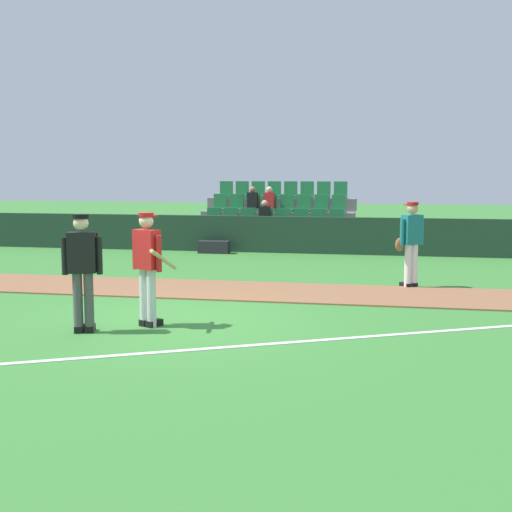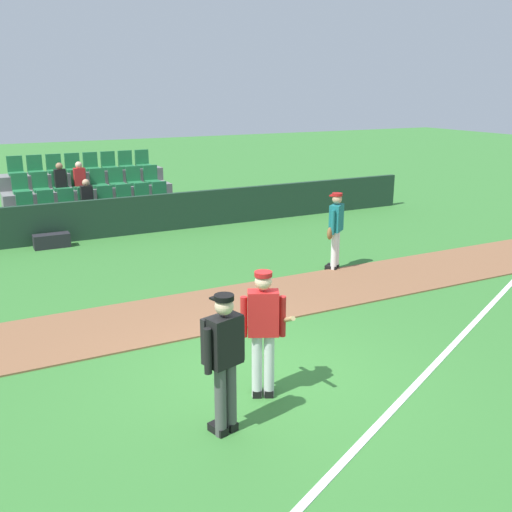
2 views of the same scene
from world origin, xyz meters
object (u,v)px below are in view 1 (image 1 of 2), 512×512
Objects in this scene: umpire_home_plate at (82,266)px; runner_teal_jersey at (411,241)px; equipment_bag at (214,247)px; batter_red_jersey at (148,264)px.

umpire_home_plate is 1.00× the size of runner_teal_jersey.
runner_teal_jersey reaches higher than equipment_bag.
batter_red_jersey is 1.96× the size of equipment_bag.
runner_teal_jersey is at bearing -42.23° from equipment_bag.
umpire_home_plate is (-0.81, -0.54, 0.03)m from batter_red_jersey.
equipment_bag is at bearing 98.20° from batter_red_jersey.
runner_teal_jersey is 7.35m from equipment_bag.
umpire_home_plate is at bearing -86.97° from equipment_bag.
umpire_home_plate is at bearing -146.32° from batter_red_jersey.
batter_red_jersey and runner_teal_jersey have the same top height.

